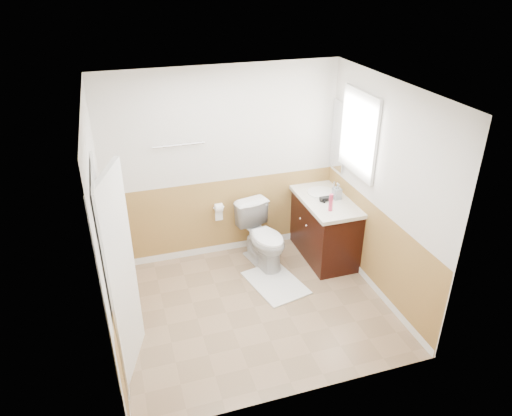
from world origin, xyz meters
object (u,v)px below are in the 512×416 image
object	(u,v)px
toilet	(263,236)
bath_mat	(275,283)
soap_dispenser	(337,191)
lotion_bottle	(331,203)
vanity_cabinet	(324,228)

from	to	relation	value
toilet	bath_mat	bearing A→B (deg)	-102.72
bath_mat	soap_dispenser	bearing A→B (deg)	22.20
soap_dispenser	lotion_bottle	bearing A→B (deg)	-128.80
toilet	vanity_cabinet	world-z (taller)	toilet
vanity_cabinet	lotion_bottle	bearing A→B (deg)	-106.98
vanity_cabinet	soap_dispenser	distance (m)	0.57
vanity_cabinet	soap_dispenser	bearing A→B (deg)	-24.21
soap_dispenser	bath_mat	bearing A→B (deg)	-157.80
lotion_bottle	vanity_cabinet	bearing A→B (deg)	73.02
toilet	lotion_bottle	bearing A→B (deg)	-39.69
toilet	bath_mat	distance (m)	0.62
vanity_cabinet	soap_dispenser	xyz separation A→B (m)	(0.12, -0.05, 0.56)
bath_mat	soap_dispenser	size ratio (longest dim) A/B	3.74
toilet	vanity_cabinet	size ratio (longest dim) A/B	0.73
lotion_bottle	toilet	bearing A→B (deg)	153.03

